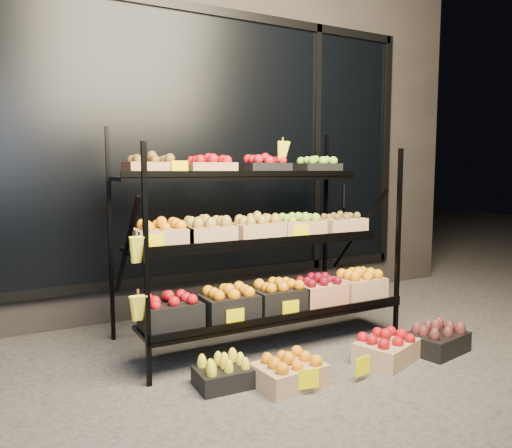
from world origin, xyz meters
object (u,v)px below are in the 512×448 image
display_rack (259,241)px  floor_crate_left (289,371)px  floor_crate_midright (387,347)px  floor_crate_midleft (224,373)px

display_rack → floor_crate_left: display_rack is taller
display_rack → floor_crate_midright: display_rack is taller
floor_crate_left → display_rack: bearing=69.8°
display_rack → floor_crate_left: size_ratio=5.09×
display_rack → floor_crate_midright: 1.21m
floor_crate_midright → display_rack: bearing=105.0°
floor_crate_midleft → floor_crate_midright: 1.18m
floor_crate_midright → floor_crate_left: bearing=161.4°
floor_crate_left → floor_crate_midleft: bearing=148.8°
floor_crate_left → floor_crate_midleft: 0.40m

